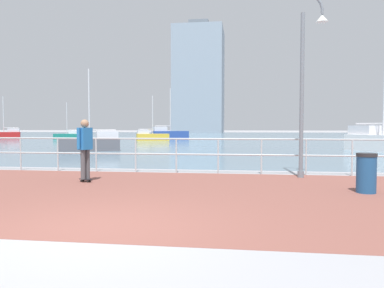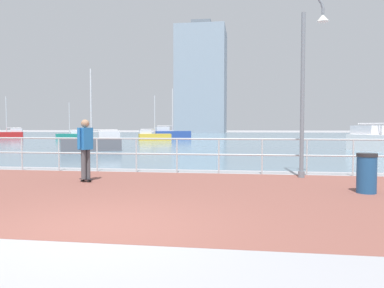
{
  "view_description": "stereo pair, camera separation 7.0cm",
  "coord_description": "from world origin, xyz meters",
  "px_view_note": "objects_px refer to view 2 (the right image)",
  "views": [
    {
      "loc": [
        2.17,
        -5.28,
        1.54
      ],
      "look_at": [
        0.9,
        4.09,
        1.1
      ],
      "focal_mm": 34.52,
      "sensor_mm": 36.0,
      "label": 1
    },
    {
      "loc": [
        2.24,
        -5.27,
        1.54
      ],
      "look_at": [
        0.9,
        4.09,
        1.1
      ],
      "focal_mm": 34.52,
      "sensor_mm": 36.0,
      "label": 2
    }
  ],
  "objects_px": {
    "sailboat_white": "(154,136)",
    "trash_bin": "(367,173)",
    "sailboat_ivory": "(94,143)",
    "skateboarder": "(85,144)",
    "sailboat_blue": "(70,136)",
    "sailboat_yellow": "(383,141)",
    "sailboat_navy": "(171,134)",
    "lamppost": "(308,76)",
    "sailboat_red": "(8,134)"
  },
  "relations": [
    {
      "from": "sailboat_white",
      "to": "trash_bin",
      "type": "bearing_deg",
      "value": -67.52
    },
    {
      "from": "sailboat_ivory",
      "to": "sailboat_white",
      "type": "bearing_deg",
      "value": 91.44
    },
    {
      "from": "skateboarder",
      "to": "sailboat_blue",
      "type": "relative_size",
      "value": 0.39
    },
    {
      "from": "trash_bin",
      "to": "sailboat_blue",
      "type": "bearing_deg",
      "value": 125.46
    },
    {
      "from": "trash_bin",
      "to": "sailboat_ivory",
      "type": "height_order",
      "value": "sailboat_ivory"
    },
    {
      "from": "sailboat_blue",
      "to": "sailboat_white",
      "type": "bearing_deg",
      "value": -13.41
    },
    {
      "from": "sailboat_yellow",
      "to": "sailboat_blue",
      "type": "xyz_separation_m",
      "value": [
        -29.66,
        18.47,
        -0.22
      ]
    },
    {
      "from": "sailboat_yellow",
      "to": "sailboat_white",
      "type": "xyz_separation_m",
      "value": [
        -18.51,
        15.81,
        -0.18
      ]
    },
    {
      "from": "trash_bin",
      "to": "sailboat_ivory",
      "type": "distance_m",
      "value": 18.33
    },
    {
      "from": "sailboat_yellow",
      "to": "sailboat_navy",
      "type": "xyz_separation_m",
      "value": [
        -17.87,
        22.61,
        -0.03
      ]
    },
    {
      "from": "skateboarder",
      "to": "trash_bin",
      "type": "relative_size",
      "value": 1.88
    },
    {
      "from": "skateboarder",
      "to": "trash_bin",
      "type": "distance_m",
      "value": 7.25
    },
    {
      "from": "skateboarder",
      "to": "sailboat_ivory",
      "type": "xyz_separation_m",
      "value": [
        -5.21,
        12.77,
        -0.55
      ]
    },
    {
      "from": "skateboarder",
      "to": "lamppost",
      "type": "bearing_deg",
      "value": 15.55
    },
    {
      "from": "skateboarder",
      "to": "trash_bin",
      "type": "bearing_deg",
      "value": -5.75
    },
    {
      "from": "trash_bin",
      "to": "sailboat_ivory",
      "type": "bearing_deg",
      "value": 132.59
    },
    {
      "from": "trash_bin",
      "to": "sailboat_red",
      "type": "bearing_deg",
      "value": 133.36
    },
    {
      "from": "sailboat_yellow",
      "to": "trash_bin",
      "type": "bearing_deg",
      "value": -110.42
    },
    {
      "from": "sailboat_blue",
      "to": "sailboat_ivory",
      "type": "distance_m",
      "value": 23.29
    },
    {
      "from": "lamppost",
      "to": "sailboat_blue",
      "type": "height_order",
      "value": "lamppost"
    },
    {
      "from": "lamppost",
      "to": "sailboat_yellow",
      "type": "distance_m",
      "value": 14.56
    },
    {
      "from": "sailboat_blue",
      "to": "sailboat_yellow",
      "type": "bearing_deg",
      "value": -31.91
    },
    {
      "from": "sailboat_red",
      "to": "sailboat_blue",
      "type": "bearing_deg",
      "value": -12.3
    },
    {
      "from": "sailboat_ivory",
      "to": "sailboat_red",
      "type": "bearing_deg",
      "value": 133.81
    },
    {
      "from": "sailboat_ivory",
      "to": "sailboat_yellow",
      "type": "bearing_deg",
      "value": 5.46
    },
    {
      "from": "sailboat_yellow",
      "to": "sailboat_white",
      "type": "bearing_deg",
      "value": 139.5
    },
    {
      "from": "sailboat_white",
      "to": "lamppost",
      "type": "bearing_deg",
      "value": -67.38
    },
    {
      "from": "sailboat_red",
      "to": "sailboat_ivory",
      "type": "relative_size",
      "value": 1.06
    },
    {
      "from": "lamppost",
      "to": "sailboat_navy",
      "type": "height_order",
      "value": "sailboat_navy"
    },
    {
      "from": "trash_bin",
      "to": "sailboat_blue",
      "type": "height_order",
      "value": "sailboat_blue"
    },
    {
      "from": "lamppost",
      "to": "trash_bin",
      "type": "height_order",
      "value": "lamppost"
    },
    {
      "from": "sailboat_ivory",
      "to": "trash_bin",
      "type": "bearing_deg",
      "value": -47.41
    },
    {
      "from": "lamppost",
      "to": "skateboarder",
      "type": "bearing_deg",
      "value": -164.45
    },
    {
      "from": "sailboat_blue",
      "to": "sailboat_white",
      "type": "xyz_separation_m",
      "value": [
        11.15,
        -2.66,
        0.05
      ]
    },
    {
      "from": "sailboat_white",
      "to": "sailboat_red",
      "type": "bearing_deg",
      "value": 167.11
    },
    {
      "from": "trash_bin",
      "to": "sailboat_red",
      "type": "distance_m",
      "value": 49.28
    },
    {
      "from": "skateboarder",
      "to": "sailboat_navy",
      "type": "relative_size",
      "value": 0.27
    },
    {
      "from": "sailboat_red",
      "to": "sailboat_yellow",
      "type": "bearing_deg",
      "value": -27.56
    },
    {
      "from": "skateboarder",
      "to": "sailboat_navy",
      "type": "bearing_deg",
      "value": 97.69
    },
    {
      "from": "sailboat_navy",
      "to": "sailboat_red",
      "type": "xyz_separation_m",
      "value": [
        -21.63,
        -1.99,
        -0.09
      ]
    },
    {
      "from": "sailboat_navy",
      "to": "sailboat_yellow",
      "type": "bearing_deg",
      "value": -51.68
    },
    {
      "from": "lamppost",
      "to": "sailboat_blue",
      "type": "distance_m",
      "value": 38.9
    },
    {
      "from": "lamppost",
      "to": "trash_bin",
      "type": "bearing_deg",
      "value": -69.14
    },
    {
      "from": "sailboat_yellow",
      "to": "sailboat_red",
      "type": "distance_m",
      "value": 44.56
    },
    {
      "from": "skateboarder",
      "to": "sailboat_blue",
      "type": "distance_m",
      "value": 37.0
    },
    {
      "from": "skateboarder",
      "to": "sailboat_yellow",
      "type": "distance_m",
      "value": 19.38
    },
    {
      "from": "sailboat_red",
      "to": "sailboat_blue",
      "type": "relative_size",
      "value": 1.23
    },
    {
      "from": "sailboat_navy",
      "to": "sailboat_ivory",
      "type": "height_order",
      "value": "sailboat_navy"
    },
    {
      "from": "lamppost",
      "to": "sailboat_navy",
      "type": "relative_size",
      "value": 0.85
    },
    {
      "from": "sailboat_red",
      "to": "sailboat_white",
      "type": "xyz_separation_m",
      "value": [
        20.99,
        -4.8,
        -0.05
      ]
    }
  ]
}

